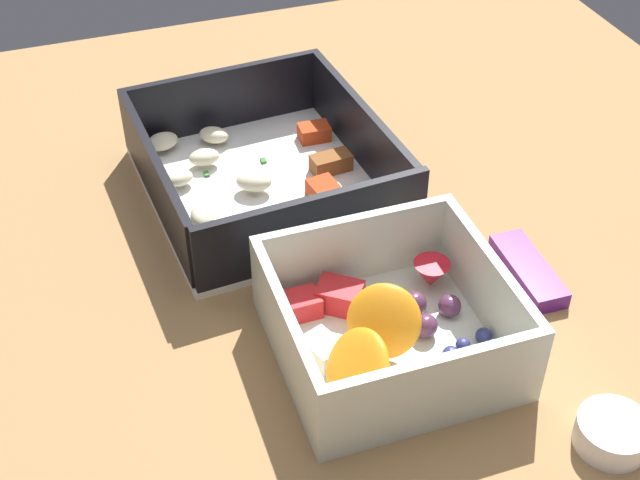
% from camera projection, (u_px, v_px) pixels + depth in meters
% --- Properties ---
extents(table_surface, '(0.80, 0.80, 0.02)m').
position_uv_depth(table_surface, '(321.00, 288.00, 0.59)').
color(table_surface, '#9E7547').
rests_on(table_surface, ground).
extents(pasta_container, '(0.20, 0.18, 0.06)m').
position_uv_depth(pasta_container, '(263.00, 173.00, 0.65)').
color(pasta_container, white).
rests_on(pasta_container, table_surface).
extents(fruit_bowl, '(0.13, 0.14, 0.06)m').
position_uv_depth(fruit_bowl, '(386.00, 327.00, 0.52)').
color(fruit_bowl, silver).
rests_on(fruit_bowl, table_surface).
extents(candy_bar, '(0.07, 0.03, 0.01)m').
position_uv_depth(candy_bar, '(528.00, 271.00, 0.58)').
color(candy_bar, '#51197A').
rests_on(candy_bar, table_surface).
extents(paper_cup_liner, '(0.04, 0.04, 0.02)m').
position_uv_depth(paper_cup_liner, '(612.00, 433.00, 0.48)').
color(paper_cup_liner, white).
rests_on(paper_cup_liner, table_surface).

